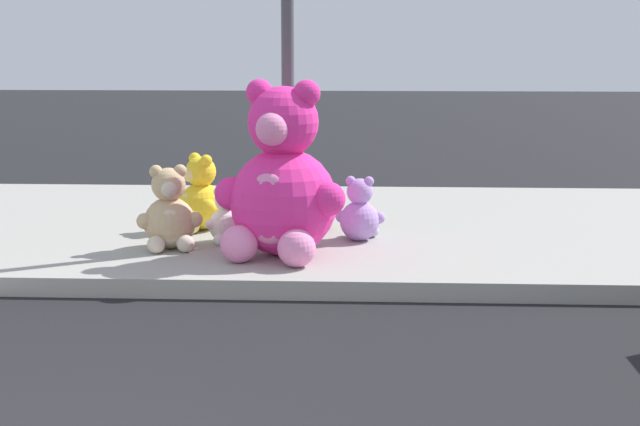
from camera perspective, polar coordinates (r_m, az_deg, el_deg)
The scene contains 8 objects.
sidewalk at distance 9.12m, azimuth -7.80°, elevation -0.97°, with size 28.00×4.40×0.15m, color #9E9B93.
sign_pole at distance 8.00m, azimuth -2.01°, elevation 10.28°, with size 0.56×0.11×3.20m.
plush_pink_large at distance 7.51m, azimuth -2.38°, elevation 1.65°, with size 1.09×1.02×1.44m.
plush_lavender at distance 8.15m, azimuth 2.48°, elevation -0.09°, with size 0.44×0.40×0.58m.
plush_yellow at distance 8.65m, azimuth -7.47°, elevation 0.83°, with size 0.51×0.51×0.71m.
plush_tan at distance 7.91m, azimuth -9.29°, elevation -0.15°, with size 0.54×0.50×0.72m.
plush_brown at distance 8.64m, azimuth -0.20°, elevation 0.48°, with size 0.40×0.41×0.55m.
plush_white at distance 8.09m, azimuth -5.82°, elevation -0.46°, with size 0.37×0.35×0.49m.
Camera 1 is at (1.66, -3.57, 1.93)m, focal length 51.75 mm.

